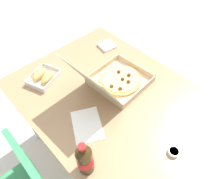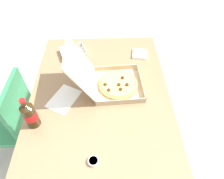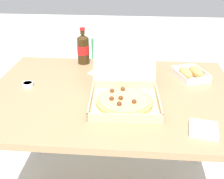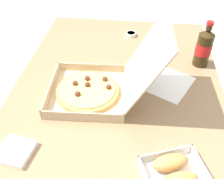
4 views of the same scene
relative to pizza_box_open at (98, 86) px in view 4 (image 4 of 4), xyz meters
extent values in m
plane|color=beige|center=(-0.07, 0.08, -0.78)|extent=(10.00, 10.00, 0.00)
cube|color=#997551|center=(-0.07, 0.08, -0.06)|extent=(1.26, 0.91, 0.03)
cylinder|color=#B7B7BC|center=(-0.63, -0.31, -0.43)|extent=(0.05, 0.05, 0.70)
cylinder|color=#B7B7BC|center=(-0.63, 0.46, -0.43)|extent=(0.05, 0.05, 0.70)
cylinder|color=#B2B2B7|center=(-0.24, 0.67, -0.56)|extent=(0.03, 0.03, 0.43)
cube|color=tan|center=(0.00, -0.04, -0.05)|extent=(0.33, 0.33, 0.01)
cube|color=tan|center=(0.01, -0.20, -0.02)|extent=(0.32, 0.02, 0.04)
cube|color=tan|center=(-0.15, -0.05, -0.02)|extent=(0.02, 0.32, 0.04)
cube|color=tan|center=(0.16, -0.04, -0.02)|extent=(0.02, 0.32, 0.04)
cube|color=tan|center=(-0.01, 0.11, -0.02)|extent=(0.32, 0.02, 0.04)
cube|color=tan|center=(-0.01, 0.19, 0.14)|extent=(0.32, 0.17, 0.28)
cylinder|color=tan|center=(0.00, -0.04, -0.03)|extent=(0.26, 0.26, 0.02)
cylinder|color=#EAC666|center=(0.00, -0.04, -0.02)|extent=(0.23, 0.23, 0.01)
sphere|color=#562819|center=(-0.02, -0.05, -0.01)|extent=(0.02, 0.02, 0.02)
sphere|color=#562819|center=(-0.02, -0.10, -0.01)|extent=(0.02, 0.02, 0.02)
sphere|color=#562819|center=(0.05, -0.08, -0.01)|extent=(0.02, 0.02, 0.02)
sphere|color=#562819|center=(-0.01, 0.04, -0.01)|extent=(0.02, 0.02, 0.02)
sphere|color=#562819|center=(-0.06, -0.06, -0.01)|extent=(0.02, 0.02, 0.02)
sphere|color=#562819|center=(-0.06, 0.02, -0.01)|extent=(0.02, 0.02, 0.02)
cube|color=white|center=(0.36, 0.29, -0.05)|extent=(0.21, 0.23, 0.00)
cube|color=silver|center=(0.32, 0.38, -0.03)|extent=(0.14, 0.06, 0.03)
cube|color=silver|center=(0.29, 0.27, -0.03)|extent=(0.07, 0.18, 0.03)
ellipsoid|color=tan|center=(0.33, 0.28, -0.02)|extent=(0.09, 0.13, 0.05)
cylinder|color=#33230F|center=(-0.27, 0.46, 0.03)|extent=(0.07, 0.07, 0.16)
cone|color=#33230F|center=(-0.27, 0.46, 0.12)|extent=(0.07, 0.07, 0.02)
cylinder|color=#33230F|center=(-0.27, 0.46, 0.15)|extent=(0.03, 0.03, 0.02)
cylinder|color=red|center=(-0.27, 0.46, 0.17)|extent=(0.03, 0.03, 0.01)
cylinder|color=red|center=(-0.27, 0.46, 0.04)|extent=(0.07, 0.07, 0.06)
cube|color=white|center=(-0.10, 0.31, -0.05)|extent=(0.26, 0.23, 0.00)
cube|color=white|center=(0.33, -0.23, -0.04)|extent=(0.13, 0.13, 0.02)
cylinder|color=white|center=(-0.51, 0.11, -0.04)|extent=(0.06, 0.06, 0.02)
cylinder|color=#DBBC66|center=(-0.51, 0.11, -0.03)|extent=(0.05, 0.05, 0.01)
camera|label=1|loc=(-0.61, 0.62, 0.91)|focal=33.14mm
camera|label=2|loc=(-0.89, 0.03, 0.95)|focal=31.62mm
camera|label=3|loc=(0.04, -1.20, 0.62)|focal=46.02mm
camera|label=4|loc=(0.81, 0.15, 0.69)|focal=41.75mm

